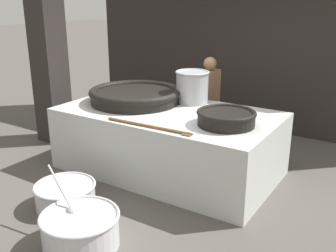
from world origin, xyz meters
TOP-DOWN VIEW (x-y plane):
  - ground_plane at (0.00, 0.00)m, footprint 60.00×60.00m
  - back_wall at (0.00, 2.82)m, footprint 6.99×0.24m
  - support_pillar at (-2.62, 0.05)m, footprint 0.49×0.49m
  - hearth_platform at (0.00, 0.00)m, footprint 3.32×1.83m
  - giant_wok_near at (-0.72, 0.13)m, footprint 1.51×1.51m
  - giant_wok_far at (1.04, -0.17)m, footprint 0.81×0.81m
  - stock_pot at (0.07, 0.63)m, footprint 0.56×0.56m
  - stirring_paddle at (0.26, -0.81)m, footprint 1.32×0.11m
  - cook at (0.04, 1.29)m, footprint 0.41×0.63m
  - prep_bowl_vegetables at (0.26, -2.22)m, footprint 1.13×0.89m
  - prep_bowl_meat at (-0.53, -1.70)m, footprint 0.81×0.81m

SIDE VIEW (x-z plane):
  - ground_plane at x=0.00m, z-range 0.00..0.00m
  - prep_bowl_meat at x=-0.53m, z-range 0.02..0.34m
  - prep_bowl_vegetables at x=0.26m, z-range -0.16..0.60m
  - hearth_platform at x=0.00m, z-range 0.00..0.99m
  - cook at x=0.04m, z-range 0.07..1.72m
  - stirring_paddle at x=0.26m, z-range 0.99..1.03m
  - giant_wok_far at x=1.04m, z-range 1.00..1.20m
  - giant_wok_near at x=-0.72m, z-range 1.00..1.23m
  - stock_pot at x=0.07m, z-range 1.00..1.52m
  - back_wall at x=0.00m, z-range 0.00..4.46m
  - support_pillar at x=-2.62m, z-range 0.00..4.46m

